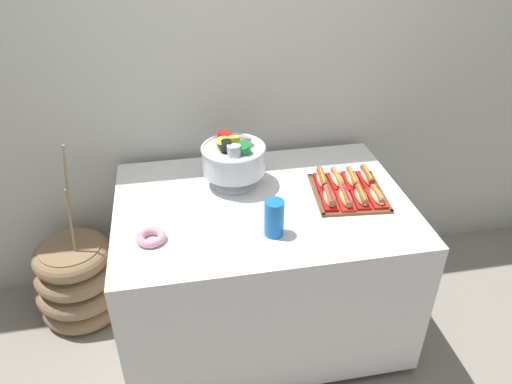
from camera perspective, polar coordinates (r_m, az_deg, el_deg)
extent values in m
plane|color=gray|center=(2.80, 0.63, -14.71)|extent=(10.00, 10.00, 0.00)
cube|color=beige|center=(2.57, -1.73, 15.47)|extent=(6.00, 0.10, 2.60)
cube|color=white|center=(2.51, 0.68, -8.27)|extent=(1.37, 0.96, 0.75)
cylinder|color=black|center=(2.70, 14.55, -17.88)|extent=(0.05, 0.05, 0.04)
cylinder|color=black|center=(3.02, -11.41, -10.68)|extent=(0.05, 0.05, 0.04)
cylinder|color=black|center=(3.16, 9.51, -8.18)|extent=(0.05, 0.05, 0.04)
cylinder|color=#896B4C|center=(2.87, -20.06, -9.53)|extent=(0.32, 0.32, 0.46)
torus|color=#896B4C|center=(2.98, -19.43, -11.97)|extent=(0.46, 0.46, 0.10)
torus|color=#896B4C|center=(2.90, -19.84, -10.36)|extent=(0.47, 0.47, 0.10)
torus|color=#896B4C|center=(2.83, -20.27, -8.67)|extent=(0.44, 0.44, 0.10)
torus|color=#896B4C|center=(2.76, -20.72, -6.88)|extent=(0.41, 0.41, 0.10)
cylinder|color=#937F56|center=(2.58, -21.14, -0.31)|extent=(0.09, 0.08, 0.58)
cylinder|color=#937F56|center=(2.59, -20.89, -3.23)|extent=(0.03, 0.03, 0.36)
cube|color=brown|center=(2.37, 10.72, -0.14)|extent=(0.36, 0.39, 0.01)
cube|color=brown|center=(2.23, 11.82, -2.38)|extent=(0.33, 0.05, 0.01)
cube|color=brown|center=(2.51, 9.78, 2.12)|extent=(0.33, 0.05, 0.01)
cube|color=brown|center=(2.33, 7.02, -0.19)|extent=(0.05, 0.36, 0.01)
cube|color=brown|center=(2.42, 14.33, 0.18)|extent=(0.05, 0.36, 0.01)
cube|color=red|center=(2.27, 8.52, -1.13)|extent=(0.08, 0.16, 0.02)
ellipsoid|color=#E0BC7F|center=(2.26, 8.57, -0.63)|extent=(0.07, 0.15, 0.04)
cylinder|color=#9E4C38|center=(2.25, 8.60, -0.35)|extent=(0.05, 0.14, 0.03)
cylinder|color=red|center=(2.24, 8.63, -0.04)|extent=(0.02, 0.12, 0.01)
cube|color=red|center=(2.29, 10.35, -1.03)|extent=(0.08, 0.18, 0.02)
ellipsoid|color=tan|center=(2.28, 10.41, -0.57)|extent=(0.07, 0.17, 0.04)
cylinder|color=#9E4C38|center=(2.27, 10.44, -0.32)|extent=(0.05, 0.17, 0.03)
cylinder|color=red|center=(2.26, 10.47, -0.04)|extent=(0.02, 0.14, 0.01)
cube|color=red|center=(2.31, 12.15, -0.93)|extent=(0.08, 0.17, 0.02)
ellipsoid|color=#E0BC7F|center=(2.30, 12.21, -0.50)|extent=(0.07, 0.15, 0.04)
cylinder|color=brown|center=(2.29, 12.24, -0.26)|extent=(0.05, 0.15, 0.03)
cylinder|color=yellow|center=(2.29, 12.28, 0.03)|extent=(0.02, 0.12, 0.01)
cube|color=red|center=(2.33, 13.91, -0.83)|extent=(0.08, 0.16, 0.02)
ellipsoid|color=#E0BC7F|center=(2.32, 13.98, -0.42)|extent=(0.06, 0.15, 0.04)
cylinder|color=#9E4C38|center=(2.32, 14.01, -0.20)|extent=(0.04, 0.14, 0.03)
cylinder|color=yellow|center=(2.31, 14.05, 0.06)|extent=(0.02, 0.11, 0.01)
cube|color=#B21414|center=(2.41, 7.69, 1.05)|extent=(0.08, 0.18, 0.02)
ellipsoid|color=beige|center=(2.40, 7.72, 1.49)|extent=(0.06, 0.16, 0.04)
cylinder|color=brown|center=(2.39, 7.74, 1.73)|extent=(0.05, 0.16, 0.03)
cylinder|color=yellow|center=(2.38, 7.77, 2.03)|extent=(0.02, 0.13, 0.01)
cube|color=red|center=(2.42, 9.42, 1.13)|extent=(0.07, 0.17, 0.02)
ellipsoid|color=beige|center=(2.41, 9.46, 1.52)|extent=(0.06, 0.16, 0.04)
cylinder|color=#A8563D|center=(2.41, 9.48, 1.74)|extent=(0.03, 0.16, 0.03)
cylinder|color=yellow|center=(2.40, 9.51, 1.99)|extent=(0.01, 0.13, 0.01)
cube|color=red|center=(2.44, 11.13, 1.21)|extent=(0.09, 0.19, 0.02)
ellipsoid|color=#E0BC7F|center=(2.43, 11.17, 1.59)|extent=(0.07, 0.17, 0.04)
cylinder|color=#9E4C38|center=(2.43, 11.20, 1.81)|extent=(0.05, 0.17, 0.03)
cylinder|color=yellow|center=(2.42, 11.23, 2.06)|extent=(0.03, 0.14, 0.01)
cube|color=red|center=(2.46, 12.81, 1.28)|extent=(0.07, 0.17, 0.02)
ellipsoid|color=#E0BC7F|center=(2.45, 12.87, 1.76)|extent=(0.06, 0.16, 0.04)
cylinder|color=brown|center=(2.45, 12.91, 2.03)|extent=(0.04, 0.15, 0.03)
cylinder|color=yellow|center=(2.44, 12.95, 2.32)|extent=(0.02, 0.13, 0.01)
cylinder|color=silver|center=(2.41, -2.55, 1.13)|extent=(0.21, 0.21, 0.02)
cone|color=silver|center=(2.39, -2.57, 1.89)|extent=(0.07, 0.07, 0.06)
cylinder|color=silver|center=(2.34, -2.63, 3.81)|extent=(0.30, 0.30, 0.13)
torus|color=silver|center=(2.31, -2.66, 5.17)|extent=(0.31, 0.31, 0.02)
cylinder|color=#B7BCC6|center=(2.33, -1.61, 5.05)|extent=(0.11, 0.11, 0.15)
cylinder|color=yellow|center=(2.33, -2.41, 5.06)|extent=(0.09, 0.11, 0.14)
cylinder|color=red|center=(2.39, -3.93, 5.67)|extent=(0.11, 0.09, 0.14)
cylinder|color=yellow|center=(2.33, -3.74, 4.90)|extent=(0.09, 0.10, 0.14)
cylinder|color=black|center=(2.30, -3.25, 4.63)|extent=(0.11, 0.10, 0.14)
cylinder|color=#B7BCC6|center=(2.26, -2.53, 4.01)|extent=(0.08, 0.09, 0.13)
cylinder|color=#197A33|center=(2.28, -1.30, 4.40)|extent=(0.10, 0.10, 0.14)
cylinder|color=blue|center=(2.05, 2.21, -3.71)|extent=(0.08, 0.08, 0.11)
cylinder|color=blue|center=(2.04, 2.22, -3.27)|extent=(0.08, 0.08, 0.11)
cylinder|color=blue|center=(2.03, 2.23, -2.83)|extent=(0.08, 0.08, 0.11)
cylinder|color=blue|center=(2.02, 2.24, -2.39)|extent=(0.08, 0.08, 0.11)
torus|color=pink|center=(2.08, -12.19, -5.19)|extent=(0.13, 0.13, 0.04)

